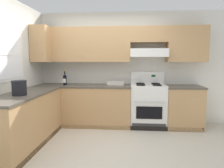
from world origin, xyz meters
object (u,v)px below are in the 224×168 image
stove (148,105)px  wine_bottle (65,79)px  bucket (19,88)px  bowl (116,84)px

stove → wine_bottle: (-1.85, -0.04, 0.56)m
wine_bottle → bucket: bearing=-101.6°
wine_bottle → bucket: (-0.29, -1.40, -0.00)m
stove → wine_bottle: 1.93m
stove → wine_bottle: size_ratio=3.64×
bowl → bucket: (-1.41, -1.52, 0.10)m
stove → bucket: (-2.13, -1.44, 0.55)m
wine_bottle → bowl: wine_bottle is taller
bucket → wine_bottle: bearing=78.4°
wine_bottle → bowl: size_ratio=0.88×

